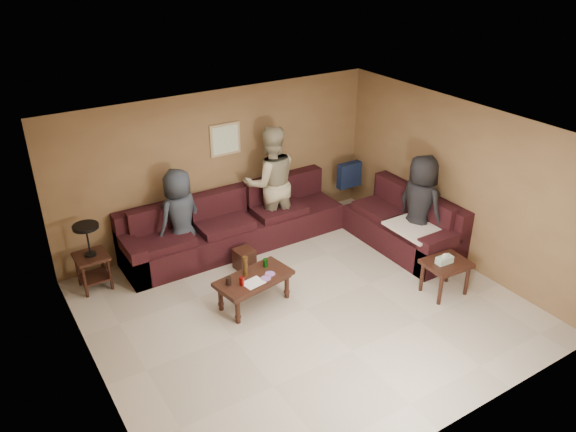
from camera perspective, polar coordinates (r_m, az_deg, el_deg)
The scene contains 10 objects.
room at distance 6.98m, azimuth 1.99°, elevation 1.66°, with size 5.60×5.50×2.50m.
sectional_sofa at distance 9.11m, azimuth 0.76°, elevation -1.30°, with size 4.65×2.90×0.97m.
coffee_table at distance 7.73m, azimuth -3.52°, elevation -6.59°, with size 1.13×0.70×0.72m.
end_table_left at distance 8.45m, azimuth -19.40°, elevation -3.81°, with size 0.46×0.46×1.02m.
side_table_right at distance 8.22m, azimuth 15.74°, elevation -4.96°, with size 0.65×0.54×0.65m.
waste_bin at distance 8.63m, azimuth -4.45°, elevation -4.38°, with size 0.28×0.28×0.33m, color black.
wall_art at distance 9.00m, azimuth -6.40°, elevation 7.74°, with size 0.52×0.04×0.52m.
person_left at distance 8.64m, azimuth -10.88°, elevation -0.14°, with size 0.75×0.49×1.54m, color #2A313B.
person_middle at distance 9.20m, azimuth -1.76°, elevation 3.39°, with size 0.93×0.73×1.92m, color tan.
person_right at distance 8.93m, azimuth 13.23°, elevation 0.96°, with size 0.82×0.53×1.67m, color black.
Camera 1 is at (-3.57, -5.20, 4.65)m, focal length 35.00 mm.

